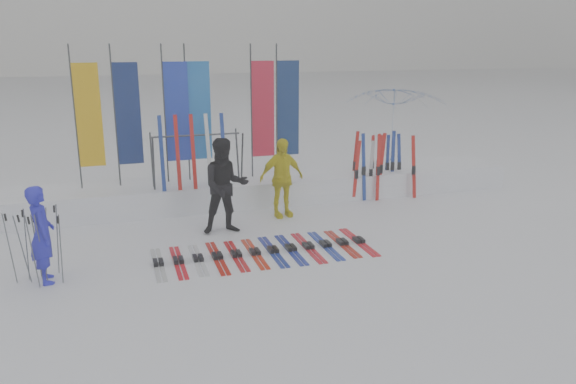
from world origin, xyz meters
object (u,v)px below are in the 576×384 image
object	(u,v)px
person_blue	(42,235)
tent_canopy	(394,129)
ski_rack	(197,152)
ski_row	(264,251)
person_black	(225,186)
person_yellow	(281,178)

from	to	relation	value
person_blue	tent_canopy	world-z (taller)	tent_canopy
ski_rack	tent_canopy	bearing A→B (deg)	18.92
ski_row	ski_rack	distance (m)	3.49
ski_row	ski_rack	bearing A→B (deg)	103.32
tent_canopy	person_black	bearing A→B (deg)	-146.65
tent_canopy	ski_row	world-z (taller)	tent_canopy
person_blue	person_yellow	xyz separation A→B (m)	(4.75, 2.26, 0.07)
person_black	ski_rack	bearing A→B (deg)	100.95
person_blue	person_yellow	distance (m)	5.26
person_yellow	ski_row	size ratio (longest dim) A/B	0.44
person_yellow	tent_canopy	bearing A→B (deg)	26.57
person_yellow	ski_rack	world-z (taller)	ski_rack
person_black	ski_rack	xyz separation A→B (m)	(-0.30, 1.75, 0.39)
person_blue	person_black	xyz separation A→B (m)	(3.34, 1.54, 0.17)
tent_canopy	person_yellow	bearing A→B (deg)	-144.77
person_black	ski_rack	size ratio (longest dim) A/B	0.97
person_yellow	ski_row	distance (m)	2.47
tent_canopy	person_blue	bearing A→B (deg)	-149.59
person_yellow	tent_canopy	size ratio (longest dim) A/B	0.61
person_yellow	person_black	bearing A→B (deg)	-161.78
person_yellow	ski_row	bearing A→B (deg)	-123.54
person_blue	tent_canopy	xyz separation A→B (m)	(9.20, 5.40, 0.50)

